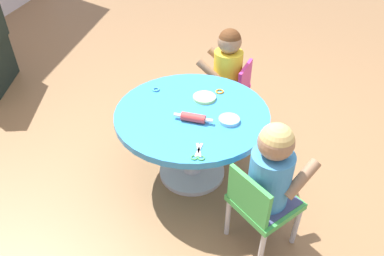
{
  "coord_description": "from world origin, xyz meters",
  "views": [
    {
      "loc": [
        -1.75,
        -0.23,
        1.71
      ],
      "look_at": [
        0.0,
        0.0,
        0.38
      ],
      "focal_mm": 33.25,
      "sensor_mm": 36.0,
      "label": 1
    }
  ],
  "objects_px": {
    "craft_scissors": "(198,154)",
    "rolling_pin": "(193,118)",
    "seated_child_right": "(228,63)",
    "craft_table": "(192,126)",
    "seated_child_left": "(272,168)",
    "child_chair_left": "(260,204)",
    "child_chair_right": "(231,91)"
  },
  "relations": [
    {
      "from": "craft_scissors",
      "to": "rolling_pin",
      "type": "bearing_deg",
      "value": 12.25
    },
    {
      "from": "craft_table",
      "to": "seated_child_right",
      "type": "distance_m",
      "value": 0.66
    },
    {
      "from": "child_chair_left",
      "to": "child_chair_right",
      "type": "relative_size",
      "value": 1.0
    },
    {
      "from": "craft_scissors",
      "to": "seated_child_left",
      "type": "bearing_deg",
      "value": -101.79
    },
    {
      "from": "seated_child_right",
      "to": "craft_table",
      "type": "bearing_deg",
      "value": 163.77
    },
    {
      "from": "craft_table",
      "to": "child_chair_left",
      "type": "xyz_separation_m",
      "value": [
        -0.49,
        -0.42,
        -0.09
      ]
    },
    {
      "from": "seated_child_left",
      "to": "rolling_pin",
      "type": "height_order",
      "value": "seated_child_left"
    },
    {
      "from": "craft_table",
      "to": "seated_child_left",
      "type": "xyz_separation_m",
      "value": [
        -0.47,
        -0.45,
        0.14
      ]
    },
    {
      "from": "rolling_pin",
      "to": "seated_child_right",
      "type": "bearing_deg",
      "value": -12.48
    },
    {
      "from": "seated_child_left",
      "to": "seated_child_right",
      "type": "distance_m",
      "value": 1.12
    },
    {
      "from": "craft_table",
      "to": "craft_scissors",
      "type": "distance_m",
      "value": 0.42
    },
    {
      "from": "craft_table",
      "to": "rolling_pin",
      "type": "distance_m",
      "value": 0.18
    },
    {
      "from": "seated_child_left",
      "to": "rolling_pin",
      "type": "xyz_separation_m",
      "value": [
        0.36,
        0.43,
        0.0
      ]
    },
    {
      "from": "craft_table",
      "to": "child_chair_left",
      "type": "height_order",
      "value": "child_chair_left"
    },
    {
      "from": "seated_child_left",
      "to": "child_chair_right",
      "type": "relative_size",
      "value": 0.95
    },
    {
      "from": "child_chair_right",
      "to": "craft_scissors",
      "type": "bearing_deg",
      "value": 172.24
    },
    {
      "from": "child_chair_right",
      "to": "seated_child_right",
      "type": "distance_m",
      "value": 0.23
    },
    {
      "from": "seated_child_left",
      "to": "craft_scissors",
      "type": "height_order",
      "value": "seated_child_left"
    },
    {
      "from": "child_chair_left",
      "to": "rolling_pin",
      "type": "height_order",
      "value": "rolling_pin"
    },
    {
      "from": "seated_child_left",
      "to": "seated_child_right",
      "type": "bearing_deg",
      "value": 13.82
    },
    {
      "from": "child_chair_left",
      "to": "child_chair_right",
      "type": "distance_m",
      "value": 1.12
    },
    {
      "from": "child_chair_left",
      "to": "seated_child_right",
      "type": "height_order",
      "value": "seated_child_right"
    },
    {
      "from": "child_chair_right",
      "to": "child_chair_left",
      "type": "bearing_deg",
      "value": -169.72
    },
    {
      "from": "seated_child_left",
      "to": "craft_scissors",
      "type": "relative_size",
      "value": 3.77
    },
    {
      "from": "craft_table",
      "to": "child_chair_right",
      "type": "bearing_deg",
      "value": -19.77
    },
    {
      "from": "craft_table",
      "to": "seated_child_right",
      "type": "bearing_deg",
      "value": -16.23
    },
    {
      "from": "craft_table",
      "to": "child_chair_left",
      "type": "bearing_deg",
      "value": -139.67
    },
    {
      "from": "craft_table",
      "to": "child_chair_left",
      "type": "distance_m",
      "value": 0.65
    },
    {
      "from": "child_chair_right",
      "to": "rolling_pin",
      "type": "distance_m",
      "value": 0.77
    },
    {
      "from": "craft_table",
      "to": "seated_child_right",
      "type": "height_order",
      "value": "seated_child_right"
    },
    {
      "from": "seated_child_right",
      "to": "craft_scissors",
      "type": "xyz_separation_m",
      "value": [
        -1.01,
        0.1,
        -0.02
      ]
    },
    {
      "from": "child_chair_left",
      "to": "seated_child_right",
      "type": "distance_m",
      "value": 1.16
    }
  ]
}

